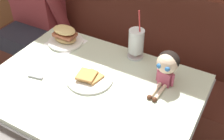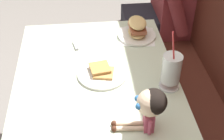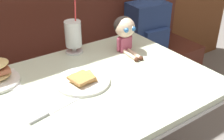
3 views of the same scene
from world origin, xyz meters
name	(u,v)px [view 2 (image 2 of 3)]	position (x,y,z in m)	size (l,w,h in m)	color
booth_bench	(205,126)	(0.00, 0.81, 0.33)	(2.60, 0.48, 1.00)	#512319
diner_table	(97,108)	(0.00, 0.18, 0.54)	(1.11, 0.81, 0.74)	beige
toast_plate	(102,73)	(-0.03, 0.21, 0.75)	(0.25, 0.25, 0.04)	white
milkshake_glass	(171,70)	(0.09, 0.52, 0.84)	(0.10, 0.10, 0.32)	silver
sandwich_plate	(137,30)	(-0.36, 0.44, 0.79)	(0.23, 0.23, 0.12)	white
butter_knife	(77,49)	(-0.26, 0.09, 0.74)	(0.23, 0.06, 0.01)	silver
seated_doll	(150,105)	(0.33, 0.37, 0.87)	(0.12, 0.22, 0.20)	#B74C6B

